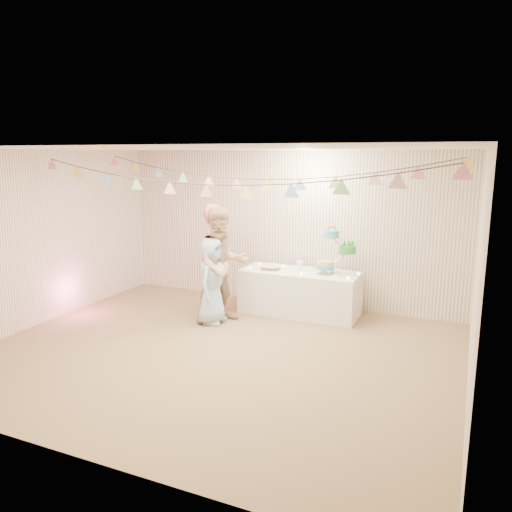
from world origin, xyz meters
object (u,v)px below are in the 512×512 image
at_px(person_adult_b, 222,265).
at_px(person_adult_a, 217,259).
at_px(table, 300,292).
at_px(person_child, 212,281).
at_px(cake_stand, 335,249).

bearing_deg(person_adult_b, person_adult_a, 79.46).
bearing_deg(person_adult_b, table, -8.79).
bearing_deg(person_child, person_adult_a, 17.86).
relative_size(person_adult_b, person_child, 1.35).
height_order(table, person_adult_a, person_adult_a).
height_order(table, person_child, person_child).
relative_size(table, person_child, 1.43).
distance_m(cake_stand, person_child, 1.96).
relative_size(table, cake_stand, 2.65).
xyz_separation_m(table, person_adult_a, (-1.25, -0.47, 0.53)).
relative_size(cake_stand, person_adult_b, 0.40).
bearing_deg(person_child, person_adult_b, -37.57).
bearing_deg(person_adult_a, person_child, -164.71).
bearing_deg(person_adult_b, person_child, -174.23).
distance_m(table, cake_stand, 0.93).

